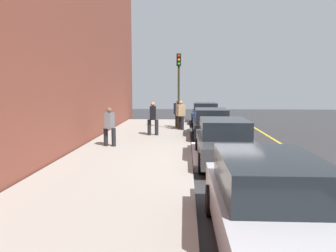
{
  "coord_description": "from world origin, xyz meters",
  "views": [
    {
      "loc": [
        11.46,
        -1.22,
        2.65
      ],
      "look_at": [
        -2.45,
        -1.97,
        1.01
      ],
      "focal_mm": 35.91,
      "sensor_mm": 36.0,
      "label": 1
    }
  ],
  "objects_px": {
    "pedestrian_tan_coat": "(181,114)",
    "pedestrian_grey_coat": "(110,126)",
    "rolling_suitcase": "(178,124)",
    "parked_car_silver": "(271,204)",
    "parked_car_navy": "(205,113)",
    "traffic_light_pole": "(179,79)",
    "pedestrian_navy_coat": "(178,113)",
    "parked_car_black": "(211,124)",
    "pedestrian_black_coat": "(153,118)",
    "parked_car_charcoal": "(224,141)"
  },
  "relations": [
    {
      "from": "parked_car_silver",
      "to": "parked_car_charcoal",
      "type": "bearing_deg",
      "value": -179.44
    },
    {
      "from": "parked_car_silver",
      "to": "pedestrian_tan_coat",
      "type": "relative_size",
      "value": 2.85
    },
    {
      "from": "parked_car_navy",
      "to": "pedestrian_grey_coat",
      "type": "height_order",
      "value": "pedestrian_grey_coat"
    },
    {
      "from": "parked_car_navy",
      "to": "parked_car_silver",
      "type": "height_order",
      "value": "same"
    },
    {
      "from": "pedestrian_grey_coat",
      "to": "pedestrian_black_coat",
      "type": "xyz_separation_m",
      "value": [
        -3.27,
        1.5,
        0.04
      ]
    },
    {
      "from": "pedestrian_grey_coat",
      "to": "rolling_suitcase",
      "type": "height_order",
      "value": "pedestrian_grey_coat"
    },
    {
      "from": "parked_car_black",
      "to": "parked_car_silver",
      "type": "height_order",
      "value": "same"
    },
    {
      "from": "parked_car_black",
      "to": "rolling_suitcase",
      "type": "height_order",
      "value": "parked_car_black"
    },
    {
      "from": "parked_car_silver",
      "to": "traffic_light_pole",
      "type": "height_order",
      "value": "traffic_light_pole"
    },
    {
      "from": "traffic_light_pole",
      "to": "pedestrian_navy_coat",
      "type": "bearing_deg",
      "value": -176.62
    },
    {
      "from": "pedestrian_tan_coat",
      "to": "pedestrian_grey_coat",
      "type": "height_order",
      "value": "pedestrian_tan_coat"
    },
    {
      "from": "parked_car_silver",
      "to": "pedestrian_black_coat",
      "type": "distance_m",
      "value": 12.18
    },
    {
      "from": "pedestrian_tan_coat",
      "to": "traffic_light_pole",
      "type": "relative_size",
      "value": 0.39
    },
    {
      "from": "pedestrian_navy_coat",
      "to": "traffic_light_pole",
      "type": "height_order",
      "value": "traffic_light_pole"
    },
    {
      "from": "parked_car_charcoal",
      "to": "pedestrian_navy_coat",
      "type": "height_order",
      "value": "pedestrian_navy_coat"
    },
    {
      "from": "parked_car_silver",
      "to": "traffic_light_pole",
      "type": "xyz_separation_m",
      "value": [
        -14.2,
        -1.82,
        2.34
      ]
    },
    {
      "from": "pedestrian_tan_coat",
      "to": "pedestrian_black_coat",
      "type": "distance_m",
      "value": 2.75
    },
    {
      "from": "pedestrian_grey_coat",
      "to": "parked_car_silver",
      "type": "bearing_deg",
      "value": 28.35
    },
    {
      "from": "parked_car_silver",
      "to": "pedestrian_black_coat",
      "type": "height_order",
      "value": "pedestrian_black_coat"
    },
    {
      "from": "pedestrian_navy_coat",
      "to": "rolling_suitcase",
      "type": "xyz_separation_m",
      "value": [
        0.37,
        0.03,
        -0.64
      ]
    },
    {
      "from": "parked_car_charcoal",
      "to": "traffic_light_pole",
      "type": "xyz_separation_m",
      "value": [
        -7.96,
        -1.76,
        2.34
      ]
    },
    {
      "from": "parked_car_navy",
      "to": "pedestrian_tan_coat",
      "type": "xyz_separation_m",
      "value": [
        4.23,
        -1.65,
        0.29
      ]
    },
    {
      "from": "pedestrian_navy_coat",
      "to": "parked_car_charcoal",
      "type": "bearing_deg",
      "value": 11.54
    },
    {
      "from": "parked_car_black",
      "to": "rolling_suitcase",
      "type": "distance_m",
      "value": 3.45
    },
    {
      "from": "pedestrian_navy_coat",
      "to": "pedestrian_black_coat",
      "type": "height_order",
      "value": "pedestrian_navy_coat"
    },
    {
      "from": "pedestrian_grey_coat",
      "to": "pedestrian_navy_coat",
      "type": "bearing_deg",
      "value": 157.72
    },
    {
      "from": "pedestrian_tan_coat",
      "to": "pedestrian_navy_coat",
      "type": "height_order",
      "value": "pedestrian_navy_coat"
    },
    {
      "from": "parked_car_navy",
      "to": "pedestrian_grey_coat",
      "type": "distance_m",
      "value": 10.87
    },
    {
      "from": "pedestrian_navy_coat",
      "to": "traffic_light_pole",
      "type": "bearing_deg",
      "value": 3.38
    },
    {
      "from": "traffic_light_pole",
      "to": "pedestrian_grey_coat",
      "type": "bearing_deg",
      "value": -25.93
    },
    {
      "from": "rolling_suitcase",
      "to": "pedestrian_grey_coat",
      "type": "bearing_deg",
      "value": -23.71
    },
    {
      "from": "pedestrian_grey_coat",
      "to": "pedestrian_black_coat",
      "type": "bearing_deg",
      "value": 155.32
    },
    {
      "from": "pedestrian_navy_coat",
      "to": "traffic_light_pole",
      "type": "xyz_separation_m",
      "value": [
        0.93,
        0.06,
        2.03
      ]
    },
    {
      "from": "pedestrian_grey_coat",
      "to": "pedestrian_navy_coat",
      "type": "height_order",
      "value": "pedestrian_navy_coat"
    },
    {
      "from": "parked_car_charcoal",
      "to": "parked_car_silver",
      "type": "height_order",
      "value": "same"
    },
    {
      "from": "pedestrian_tan_coat",
      "to": "pedestrian_navy_coat",
      "type": "xyz_separation_m",
      "value": [
        -0.99,
        -0.18,
        0.02
      ]
    },
    {
      "from": "parked_car_silver",
      "to": "pedestrian_tan_coat",
      "type": "height_order",
      "value": "pedestrian_tan_coat"
    },
    {
      "from": "pedestrian_navy_coat",
      "to": "rolling_suitcase",
      "type": "bearing_deg",
      "value": 5.37
    },
    {
      "from": "parked_car_black",
      "to": "rolling_suitcase",
      "type": "bearing_deg",
      "value": -149.55
    },
    {
      "from": "pedestrian_tan_coat",
      "to": "pedestrian_grey_coat",
      "type": "bearing_deg",
      "value": -27.19
    },
    {
      "from": "parked_car_black",
      "to": "parked_car_charcoal",
      "type": "bearing_deg",
      "value": 0.42
    },
    {
      "from": "pedestrian_navy_coat",
      "to": "rolling_suitcase",
      "type": "relative_size",
      "value": 1.91
    },
    {
      "from": "parked_car_navy",
      "to": "pedestrian_navy_coat",
      "type": "bearing_deg",
      "value": -29.42
    },
    {
      "from": "parked_car_black",
      "to": "traffic_light_pole",
      "type": "relative_size",
      "value": 1.05
    },
    {
      "from": "parked_car_navy",
      "to": "pedestrian_black_coat",
      "type": "bearing_deg",
      "value": -24.74
    },
    {
      "from": "pedestrian_black_coat",
      "to": "parked_car_black",
      "type": "bearing_deg",
      "value": 90.5
    },
    {
      "from": "traffic_light_pole",
      "to": "pedestrian_tan_coat",
      "type": "bearing_deg",
      "value": 66.32
    },
    {
      "from": "parked_car_black",
      "to": "pedestrian_grey_coat",
      "type": "xyz_separation_m",
      "value": [
        3.3,
        -4.49,
        0.26
      ]
    },
    {
      "from": "parked_car_navy",
      "to": "rolling_suitcase",
      "type": "xyz_separation_m",
      "value": [
        3.61,
        -1.79,
        -0.34
      ]
    },
    {
      "from": "pedestrian_black_coat",
      "to": "rolling_suitcase",
      "type": "height_order",
      "value": "pedestrian_black_coat"
    }
  ]
}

